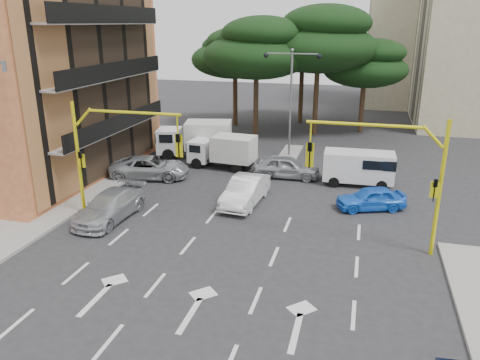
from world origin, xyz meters
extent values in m
plane|color=#28282B|center=(0.00, 0.00, 0.00)|extent=(120.00, 120.00, 0.00)
cube|color=gray|center=(0.00, 16.00, 0.07)|extent=(1.40, 6.00, 0.15)
cube|color=black|center=(-10.44, 8.00, 6.00)|extent=(0.12, 14.72, 11.20)
cube|color=black|center=(9.94, 32.00, 8.50)|extent=(0.12, 11.04, 16.20)
cube|color=tan|center=(13.00, 44.00, 8.00)|extent=(16.00, 12.00, 16.00)
cube|color=black|center=(4.94, 44.00, 7.50)|extent=(0.12, 11.04, 14.20)
cylinder|color=#382616|center=(-4.00, 22.00, 2.48)|extent=(0.44, 0.44, 4.95)
ellipsoid|color=black|center=(-4.00, 22.00, 6.93)|extent=(9.15, 9.15, 3.87)
ellipsoid|color=black|center=(-3.40, 21.60, 8.80)|extent=(6.86, 6.86, 2.86)
ellipsoid|color=black|center=(-4.50, 22.30, 8.25)|extent=(6.07, 6.07, 2.64)
cylinder|color=#382616|center=(1.00, 24.00, 2.70)|extent=(0.44, 0.44, 5.40)
ellipsoid|color=black|center=(1.00, 24.00, 7.56)|extent=(9.98, 9.98, 4.22)
ellipsoid|color=black|center=(1.60, 23.60, 9.60)|extent=(7.49, 7.49, 3.12)
ellipsoid|color=black|center=(0.50, 24.30, 9.00)|extent=(6.62, 6.62, 2.88)
cylinder|color=#382616|center=(-7.00, 26.00, 2.25)|extent=(0.44, 0.44, 4.50)
ellipsoid|color=black|center=(-7.00, 26.00, 6.30)|extent=(8.32, 8.32, 3.52)
ellipsoid|color=black|center=(-6.40, 25.60, 8.00)|extent=(6.24, 6.24, 2.60)
ellipsoid|color=black|center=(-7.50, 26.30, 7.50)|extent=(5.52, 5.52, 2.40)
cylinder|color=#382616|center=(5.00, 26.00, 2.02)|extent=(0.44, 0.44, 4.05)
ellipsoid|color=black|center=(5.00, 26.00, 5.67)|extent=(7.49, 7.49, 3.17)
ellipsoid|color=black|center=(5.60, 25.60, 7.20)|extent=(5.62, 5.62, 2.34)
ellipsoid|color=black|center=(4.50, 26.30, 6.75)|extent=(4.97, 4.97, 2.16)
cylinder|color=#382616|center=(-1.00, 29.00, 2.48)|extent=(0.44, 0.44, 4.95)
ellipsoid|color=black|center=(-1.00, 29.00, 6.93)|extent=(9.15, 9.15, 3.87)
ellipsoid|color=black|center=(-0.40, 28.60, 8.80)|extent=(6.86, 6.86, 2.86)
ellipsoid|color=black|center=(-1.50, 29.30, 8.25)|extent=(6.07, 6.07, 2.64)
cylinder|color=yellow|center=(8.60, 2.00, 3.00)|extent=(0.18, 0.18, 6.00)
cylinder|color=yellow|center=(8.05, 2.00, 5.25)|extent=(0.95, 0.14, 0.95)
cylinder|color=yellow|center=(5.30, 2.00, 5.60)|extent=(4.80, 0.14, 0.14)
cylinder|color=yellow|center=(3.10, 2.00, 5.15)|extent=(0.08, 0.08, 0.90)
imported|color=black|center=(3.10, 2.00, 4.10)|extent=(0.20, 0.24, 1.20)
cube|color=yellow|center=(3.10, 2.08, 4.10)|extent=(0.36, 0.06, 1.10)
imported|color=black|center=(8.38, 1.85, 3.00)|extent=(0.16, 0.20, 1.00)
cube|color=yellow|center=(8.38, 1.95, 3.00)|extent=(0.35, 0.08, 0.70)
cylinder|color=yellow|center=(-8.60, 2.00, 3.00)|extent=(0.18, 0.18, 6.00)
cylinder|color=yellow|center=(-8.05, 2.00, 5.25)|extent=(0.95, 0.14, 0.95)
cylinder|color=yellow|center=(-5.30, 2.00, 5.60)|extent=(4.80, 0.14, 0.14)
cylinder|color=yellow|center=(-3.10, 2.00, 5.15)|extent=(0.08, 0.08, 0.90)
imported|color=black|center=(-3.10, 2.00, 4.10)|extent=(0.20, 0.24, 1.20)
cube|color=yellow|center=(-3.10, 2.08, 4.10)|extent=(0.36, 0.06, 1.10)
imported|color=black|center=(-8.38, 1.85, 3.00)|extent=(0.16, 0.20, 1.00)
cube|color=yellow|center=(-8.38, 1.95, 3.00)|extent=(0.35, 0.08, 0.70)
cylinder|color=slate|center=(-9.60, -1.00, 7.90)|extent=(0.20, 0.20, 0.45)
cylinder|color=slate|center=(0.00, 16.00, 3.90)|extent=(0.16, 0.16, 7.50)
cylinder|color=slate|center=(-0.90, 16.00, 7.55)|extent=(1.80, 0.10, 0.10)
sphere|color=black|center=(-1.90, 16.00, 7.40)|extent=(0.36, 0.36, 0.36)
cylinder|color=slate|center=(0.90, 16.00, 7.55)|extent=(1.80, 0.10, 0.10)
sphere|color=black|center=(1.90, 16.00, 7.40)|extent=(0.36, 0.36, 0.36)
sphere|color=slate|center=(0.00, 16.00, 7.80)|extent=(0.24, 0.24, 0.24)
imported|color=silver|center=(-0.77, 5.75, 0.76)|extent=(1.96, 4.71, 1.52)
imported|color=blue|center=(6.00, 6.70, 0.63)|extent=(3.98, 2.68, 1.26)
imported|color=#ADB0B5|center=(-6.96, 1.85, 0.70)|extent=(2.23, 4.95, 1.41)
imported|color=#A7AAAF|center=(-7.92, 8.58, 0.71)|extent=(5.45, 3.32, 1.41)
imported|color=#A4A8AC|center=(0.67, 10.96, 0.73)|extent=(4.32, 1.86, 1.45)
camera|label=1|loc=(5.28, -17.95, 9.67)|focal=35.00mm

